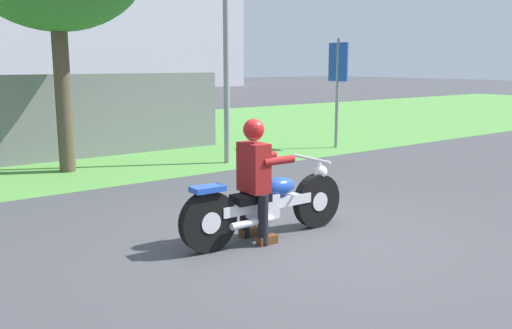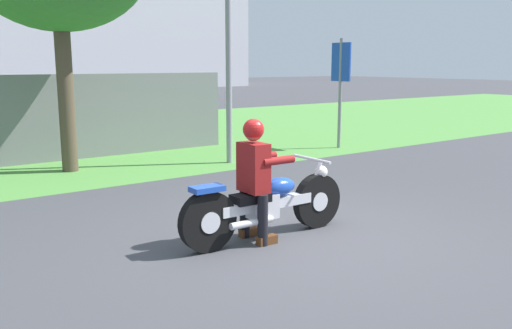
{
  "view_description": "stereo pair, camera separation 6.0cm",
  "coord_description": "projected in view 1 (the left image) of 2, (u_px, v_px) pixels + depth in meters",
  "views": [
    {
      "loc": [
        -4.13,
        -4.49,
        2.02
      ],
      "look_at": [
        -0.38,
        0.52,
        0.85
      ],
      "focal_mm": 38.1,
      "sensor_mm": 36.0,
      "label": 1
    },
    {
      "loc": [
        -4.08,
        -4.53,
        2.02
      ],
      "look_at": [
        -0.38,
        0.52,
        0.85
      ],
      "focal_mm": 38.1,
      "sensor_mm": 36.0,
      "label": 2
    }
  ],
  "objects": [
    {
      "name": "sign_banner",
      "position": [
        338.0,
        76.0,
        12.89
      ],
      "size": [
        0.08,
        0.6,
        2.6
      ],
      "color": "gray",
      "rests_on": "ground"
    },
    {
      "name": "ground",
      "position": [
        308.0,
        239.0,
        6.34
      ],
      "size": [
        120.0,
        120.0,
        0.0
      ],
      "primitive_type": "plane",
      "color": "#424247"
    },
    {
      "name": "rider_lead",
      "position": [
        255.0,
        171.0,
        6.12
      ],
      "size": [
        0.55,
        0.48,
        1.42
      ],
      "rotation": [
        0.0,
        0.0,
        -0.02
      ],
      "color": "black",
      "rests_on": "ground"
    },
    {
      "name": "fence_segment",
      "position": [
        74.0,
        117.0,
        11.44
      ],
      "size": [
        7.0,
        0.06,
        1.8
      ],
      "primitive_type": "cube",
      "color": "slate",
      "rests_on": "ground"
    },
    {
      "name": "motorcycle_lead",
      "position": [
        267.0,
        205.0,
        6.3
      ],
      "size": [
        2.24,
        0.66,
        0.89
      ],
      "rotation": [
        0.0,
        0.0,
        -0.02
      ],
      "color": "black",
      "rests_on": "ground"
    },
    {
      "name": "grass_verge",
      "position": [
        51.0,
        142.0,
        14.18
      ],
      "size": [
        60.0,
        12.0,
        0.01
      ],
      "primitive_type": "cube",
      "color": "#549342",
      "rests_on": "ground"
    }
  ]
}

